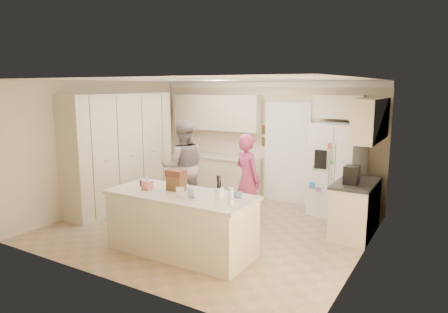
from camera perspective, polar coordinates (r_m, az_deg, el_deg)
The scene contains 41 objects.
floor at distance 7.25m, azimuth -2.12°, elevation -10.21°, with size 5.20×4.60×0.02m, color #A07B60.
ceiling at distance 6.80m, azimuth -2.27°, elevation 10.98°, with size 5.20×4.60×0.02m, color white.
wall_back at distance 8.91m, azimuth 5.86°, elevation 2.26°, with size 5.20×0.02×2.60m, color beige.
wall_front at distance 5.16m, azimuth -16.23°, elevation -3.78°, with size 5.20×0.02×2.60m, color beige.
wall_left at distance 8.58m, azimuth -17.02°, elevation 1.58°, with size 0.02×4.60×2.60m, color beige.
wall_right at distance 5.94m, azimuth 19.53°, elevation -2.17°, with size 0.02×4.60×2.60m, color beige.
crown_back at distance 8.79m, azimuth 5.87°, elevation 10.20°, with size 5.20×0.08×0.12m, color white.
pantry_bank at distance 8.52m, azimuth -14.58°, elevation 0.78°, with size 0.60×2.60×2.35m, color beige.
back_base_cab at distance 9.33m, azimuth -1.47°, elevation -2.70°, with size 2.20×0.60×0.88m, color beige.
back_countertop at distance 9.23m, azimuth -1.51°, elevation 0.07°, with size 2.24×0.63×0.04m, color beige.
back_upper_cab at distance 9.23m, azimuth -1.09°, elevation 6.32°, with size 2.20×0.35×0.80m, color beige.
doorway_opening at distance 8.71m, azimuth 9.04°, elevation 0.34°, with size 0.90×0.06×2.10m, color black.
doorway_casing at distance 8.68m, azimuth 8.95°, elevation 0.31°, with size 1.02×0.03×2.22m, color white.
wall_frame_upper at distance 8.84m, azimuth 5.90°, elevation 3.83°, with size 0.15×0.02×0.20m, color brown.
wall_frame_lower at distance 8.87m, azimuth 5.87°, elevation 2.09°, with size 0.15×0.02×0.20m, color brown.
refrigerator at distance 7.97m, azimuth 15.82°, elevation -1.91°, with size 0.90×0.70×1.80m, color white.
fridge_seam at distance 7.64m, azimuth 15.14°, elevation -2.39°, with size 0.01×0.02×1.78m, color gray.
fridge_dispenser at distance 7.64m, azimuth 13.61°, elevation -0.41°, with size 0.22×0.03×0.35m, color black.
fridge_handle_l at distance 7.60m, azimuth 14.80°, elevation -1.27°, with size 0.02×0.02×0.85m, color silver.
fridge_handle_r at distance 7.58m, azimuth 15.52°, elevation -1.34°, with size 0.02×0.02×0.85m, color silver.
over_fridge_cab at distance 8.11m, azimuth 16.13°, elevation 6.84°, with size 0.95×0.35×0.45m, color beige.
right_base_cab at distance 7.16m, azimuth 18.26°, elevation -7.18°, with size 0.60×1.20×0.88m, color beige.
right_countertop at distance 7.04m, azimuth 18.38°, elevation -3.59°, with size 0.63×1.24×0.04m, color #2D2B28.
right_upper_cab at distance 7.05m, azimuth 20.28°, elevation 4.97°, with size 0.35×1.50×0.70m, color beige.
coffee_maker at distance 6.82m, azimuth 17.77°, elevation -2.52°, with size 0.22×0.28×0.30m, color black.
island_base at distance 6.14m, azimuth -6.17°, elevation -9.60°, with size 2.20×0.90×0.88m, color beige.
island_top at distance 6.00m, azimuth -6.26°, elevation -5.46°, with size 2.28×0.96×0.05m, color beige.
utensil_crock at distance 5.66m, azimuth -0.66°, elevation -5.29°, with size 0.13×0.13×0.15m, color white.
tissue_box at distance 6.24m, azimuth -10.89°, elevation -4.08°, with size 0.13×0.13×0.14m, color #DF7775.
tissue_plume at distance 6.21m, azimuth -10.92°, elevation -3.09°, with size 0.08×0.08×0.08m, color white.
dollhouse_body at distance 6.13m, azimuth -6.85°, elevation -3.83°, with size 0.26×0.18×0.22m, color brown.
dollhouse_roof at distance 6.09m, azimuth -6.88°, elevation -2.37°, with size 0.28×0.20×0.10m, color #592D1E.
jam_jar at distance 6.51m, azimuth -11.67°, elevation -3.73°, with size 0.07×0.07×0.09m, color #59263F.
greeting_card_a at distance 5.73m, azimuth -6.27°, elevation -5.11°, with size 0.12×0.01×0.16m, color white.
greeting_card_b at distance 5.68m, azimuth -4.75°, elevation -5.21°, with size 0.12×0.01×0.16m, color silver.
water_bottle at distance 5.33m, azimuth 0.99°, elevation -5.75°, with size 0.07×0.07×0.24m, color silver.
shaker_salt at distance 5.73m, azimuth 1.68°, elevation -5.42°, with size 0.05×0.05×0.09m, color #3B669C.
shaker_pepper at distance 5.69m, azimuth 2.30°, elevation -5.52°, with size 0.05×0.05×0.09m, color #3B669C.
teen_boy at distance 7.94m, azimuth -5.84°, elevation -1.46°, with size 0.90×0.70×1.84m, color gray.
teen_girl at distance 7.24m, azimuth 3.35°, elevation -3.29°, with size 0.61×0.40×1.66m, color #BB3C4A.
fridge_magnets at distance 7.63m, azimuth 15.12°, elevation -2.40°, with size 0.76×0.02×1.44m, color tan, non-canonical shape.
Camera 1 is at (3.68, -5.72, 2.49)m, focal length 32.00 mm.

